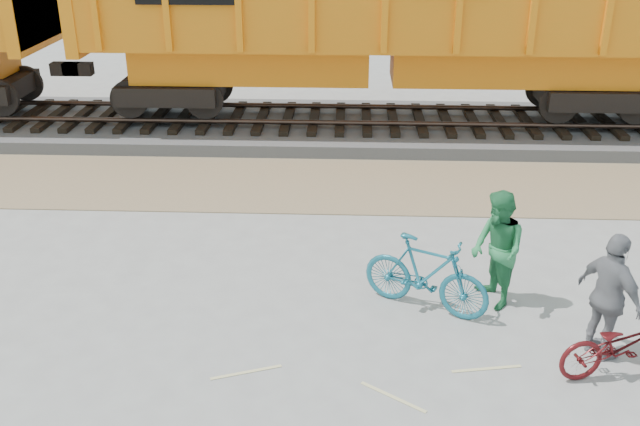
{
  "coord_description": "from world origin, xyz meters",
  "views": [
    {
      "loc": [
        0.23,
        -8.02,
        5.43
      ],
      "look_at": [
        -0.18,
        1.5,
        1.16
      ],
      "focal_mm": 40.0,
      "sensor_mm": 36.0,
      "label": 1
    }
  ],
  "objects_px": {
    "person_man": "(497,250)",
    "person_woman": "(610,297)",
    "bicycle_teal": "(426,274)",
    "bicycle_maroon": "(623,345)",
    "hopper_car_center": "(382,9)"
  },
  "relations": [
    {
      "from": "person_man",
      "to": "hopper_car_center",
      "type": "bearing_deg",
      "value": 173.2
    },
    {
      "from": "person_man",
      "to": "person_woman",
      "type": "distance_m",
      "value": 1.69
    },
    {
      "from": "bicycle_maroon",
      "to": "person_man",
      "type": "distance_m",
      "value": 2.11
    },
    {
      "from": "bicycle_maroon",
      "to": "hopper_car_center",
      "type": "bearing_deg",
      "value": 1.95
    },
    {
      "from": "person_man",
      "to": "bicycle_teal",
      "type": "bearing_deg",
      "value": -95.46
    },
    {
      "from": "bicycle_maroon",
      "to": "person_woman",
      "type": "bearing_deg",
      "value": 0.49
    },
    {
      "from": "bicycle_maroon",
      "to": "person_man",
      "type": "relative_size",
      "value": 0.95
    },
    {
      "from": "person_woman",
      "to": "bicycle_teal",
      "type": "bearing_deg",
      "value": 36.59
    },
    {
      "from": "hopper_car_center",
      "to": "bicycle_teal",
      "type": "xyz_separation_m",
      "value": [
        0.41,
        -8.2,
        -2.45
      ]
    },
    {
      "from": "bicycle_teal",
      "to": "bicycle_maroon",
      "type": "relative_size",
      "value": 1.13
    },
    {
      "from": "bicycle_teal",
      "to": "bicycle_maroon",
      "type": "height_order",
      "value": "bicycle_teal"
    },
    {
      "from": "bicycle_teal",
      "to": "person_woman",
      "type": "xyz_separation_m",
      "value": [
        2.16,
        -1.03,
        0.3
      ]
    },
    {
      "from": "bicycle_maroon",
      "to": "person_woman",
      "type": "xyz_separation_m",
      "value": [
        -0.1,
        0.4,
        0.42
      ]
    },
    {
      "from": "bicycle_maroon",
      "to": "person_man",
      "type": "height_order",
      "value": "person_man"
    },
    {
      "from": "person_man",
      "to": "person_woman",
      "type": "relative_size",
      "value": 1.01
    }
  ]
}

